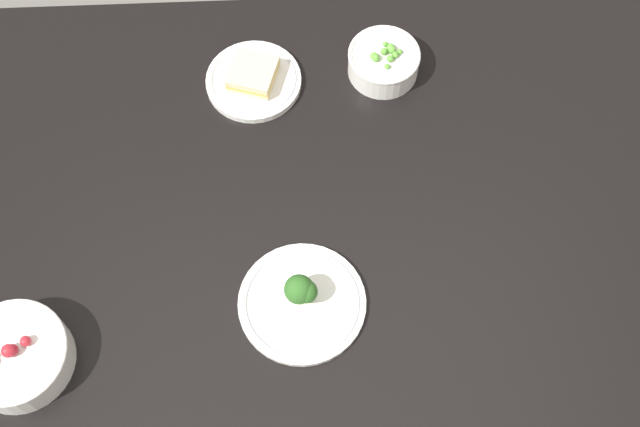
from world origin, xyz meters
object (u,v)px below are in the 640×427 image
Objects in this scene: plate_sandwich at (253,79)px; plate_broccoli at (302,300)px; bowl_peas at (384,62)px; bowl_berries at (16,356)px.

plate_broccoli reaches higher than plate_sandwich.
plate_sandwich is at bearing -175.87° from bowl_peas.
bowl_berries is (-37.71, -52.36, 1.65)cm from plate_sandwich.
plate_broccoli and bowl_berries have the same top height.
bowl_berries is (-45.29, -7.85, 1.30)cm from plate_broccoli.
bowl_berries is at bearing -170.17° from plate_broccoli.
bowl_peas is (17.02, 46.29, 1.20)cm from plate_broccoli.
plate_broccoli is 49.33cm from bowl_peas.
plate_sandwich is at bearing 99.66° from plate_broccoli.
plate_broccoli is 1.22× the size of bowl_berries.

